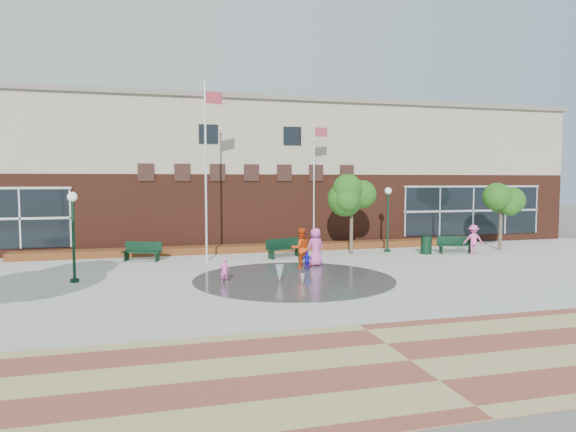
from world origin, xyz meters
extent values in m
plane|color=#666056|center=(0.00, 0.00, 0.00)|extent=(120.00, 120.00, 0.00)
cube|color=#A8A8A0|center=(0.00, 4.00, 0.00)|extent=(46.00, 18.00, 0.01)
cube|color=brown|center=(0.00, -7.00, 0.00)|extent=(46.00, 6.00, 0.01)
cylinder|color=#383A3D|center=(0.00, 3.00, 0.00)|extent=(8.40, 8.40, 0.01)
cube|color=#4E2217|center=(0.00, 17.50, 2.25)|extent=(44.00, 10.00, 4.50)
cube|color=gray|center=(0.00, 17.50, 6.75)|extent=(44.00, 10.00, 4.50)
cube|color=slate|center=(0.00, 17.50, 9.05)|extent=(44.40, 10.40, 0.30)
cube|color=black|center=(15.00, 12.48, 2.11)|extent=(10.00, 0.12, 3.19)
cube|color=black|center=(-2.50, 12.48, 6.79)|extent=(1.10, 0.10, 1.10)
cube|color=black|center=(2.50, 12.48, 6.79)|extent=(1.10, 0.10, 1.10)
cube|color=maroon|center=(0.00, 11.60, 0.00)|extent=(26.00, 1.20, 0.40)
cylinder|color=white|center=(-3.05, 8.74, 4.48)|extent=(0.11, 0.11, 8.96)
sphere|color=white|center=(-3.05, 8.74, 9.02)|extent=(0.17, 0.17, 0.17)
cube|color=#A33441|center=(-2.59, 8.92, 8.31)|extent=(0.92, 0.38, 0.60)
cylinder|color=white|center=(3.31, 10.71, 3.74)|extent=(0.10, 0.10, 7.48)
sphere|color=white|center=(3.31, 10.71, 7.53)|extent=(0.15, 0.15, 0.15)
cube|color=#A33441|center=(3.74, 10.81, 6.91)|extent=(0.85, 0.21, 0.53)
cylinder|color=black|center=(-8.78, 4.68, 1.66)|extent=(0.12, 0.12, 3.31)
cylinder|color=black|center=(-8.78, 4.68, 0.08)|extent=(0.35, 0.35, 0.16)
sphere|color=white|center=(-8.78, 4.68, 3.49)|extent=(0.39, 0.39, 0.39)
cylinder|color=black|center=(7.39, 9.51, 1.68)|extent=(0.12, 0.12, 3.36)
cylinder|color=black|center=(7.39, 9.51, 0.08)|extent=(0.36, 0.36, 0.16)
sphere|color=white|center=(7.39, 9.51, 3.54)|extent=(0.40, 0.40, 0.40)
cube|color=black|center=(-6.25, 9.63, 0.49)|extent=(2.03, 1.27, 0.07)
cube|color=black|center=(-6.15, 9.85, 0.75)|extent=(1.84, 0.82, 0.49)
cube|color=black|center=(1.10, 8.84, 0.51)|extent=(2.13, 1.23, 0.07)
cube|color=black|center=(1.02, 9.08, 0.78)|extent=(1.96, 0.74, 0.51)
cube|color=black|center=(10.78, 7.86, 0.50)|extent=(2.06, 1.01, 0.07)
cube|color=black|center=(10.84, 8.10, 0.75)|extent=(1.94, 0.53, 0.50)
cylinder|color=black|center=(9.14, 8.23, 0.51)|extent=(0.61, 0.61, 1.01)
cylinder|color=black|center=(9.14, 8.23, 1.03)|extent=(0.65, 0.65, 0.06)
cylinder|color=#473B2E|center=(5.06, 9.29, 1.37)|extent=(0.19, 0.19, 2.74)
cylinder|color=#473B2E|center=(14.28, 8.66, 1.17)|extent=(0.20, 0.20, 2.33)
cone|color=white|center=(-0.76, 2.46, 0.00)|extent=(0.36, 0.36, 0.71)
cone|color=white|center=(0.01, 1.78, 0.00)|extent=(0.19, 0.19, 0.42)
imported|color=#E44EAB|center=(-2.92, 3.00, 0.52)|extent=(0.38, 0.25, 1.04)
imported|color=red|center=(1.03, 5.53, 0.96)|extent=(0.98, 0.79, 1.92)
imported|color=#D54FAB|center=(1.90, 6.00, 0.93)|extent=(1.02, 0.79, 1.85)
imported|color=#1A17BC|center=(1.12, 4.80, 0.47)|extent=(0.55, 0.55, 0.94)
imported|color=#E3539F|center=(11.60, 7.42, 0.83)|extent=(1.23, 0.98, 1.67)
camera|label=1|loc=(-5.65, -17.41, 4.15)|focal=32.00mm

